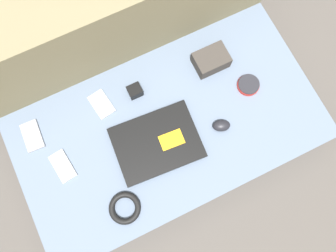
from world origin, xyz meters
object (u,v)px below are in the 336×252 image
object	(u,v)px
phone_small	(63,166)
camera_pouch	(211,60)
phone_black	(102,104)
phone_silver	(32,136)
charger_brick	(135,91)
computer_mouse	(221,125)
laptop	(157,143)
speaker_puck	(248,85)

from	to	relation	value
phone_small	camera_pouch	xyz separation A→B (m)	(0.70, 0.13, 0.03)
phone_small	camera_pouch	bearing A→B (deg)	3.47
phone_black	camera_pouch	distance (m)	0.47
phone_silver	phone_black	size ratio (longest dim) A/B	1.02
charger_brick	phone_black	bearing A→B (deg)	174.34
phone_black	phone_small	world-z (taller)	phone_small
phone_black	charger_brick	bearing A→B (deg)	-14.45
computer_mouse	camera_pouch	distance (m)	0.27
laptop	phone_small	world-z (taller)	laptop
speaker_puck	phone_silver	bearing A→B (deg)	167.87
computer_mouse	phone_small	world-z (taller)	computer_mouse
speaker_puck	charger_brick	size ratio (longest dim) A/B	1.65
laptop	phone_silver	world-z (taller)	laptop
speaker_puck	camera_pouch	distance (m)	0.18
speaker_puck	camera_pouch	size ratio (longest dim) A/B	0.66
computer_mouse	charger_brick	bearing A→B (deg)	151.89
speaker_puck	phone_small	world-z (taller)	speaker_puck
computer_mouse	phone_silver	size ratio (longest dim) A/B	0.67
phone_black	charger_brick	xyz separation A→B (m)	(0.14, -0.01, 0.02)
laptop	phone_black	size ratio (longest dim) A/B	2.88
laptop	computer_mouse	world-z (taller)	computer_mouse
speaker_puck	phone_small	xyz separation A→B (m)	(-0.79, 0.02, -0.01)
camera_pouch	charger_brick	distance (m)	0.33
charger_brick	phone_small	bearing A→B (deg)	-158.18
laptop	camera_pouch	xyz separation A→B (m)	(0.34, 0.21, 0.02)
phone_silver	speaker_puck	bearing A→B (deg)	-9.30
phone_small	camera_pouch	size ratio (longest dim) A/B	0.93
phone_silver	phone_small	xyz separation A→B (m)	(0.06, -0.16, -0.00)
laptop	speaker_puck	distance (m)	0.43
computer_mouse	camera_pouch	size ratio (longest dim) A/B	0.60
speaker_puck	camera_pouch	bearing A→B (deg)	120.97
phone_black	camera_pouch	size ratio (longest dim) A/B	0.88
camera_pouch	phone_silver	bearing A→B (deg)	177.73
speaker_puck	phone_silver	world-z (taller)	speaker_puck
phone_silver	phone_black	bearing A→B (deg)	3.12
computer_mouse	phone_small	size ratio (longest dim) A/B	0.65
phone_black	speaker_puck	bearing A→B (deg)	-27.00
laptop	camera_pouch	world-z (taller)	camera_pouch
phone_black	phone_small	bearing A→B (deg)	-153.48
laptop	computer_mouse	bearing A→B (deg)	-6.49
computer_mouse	speaker_puck	xyz separation A→B (m)	(0.18, 0.10, -0.01)
computer_mouse	charger_brick	distance (m)	0.36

